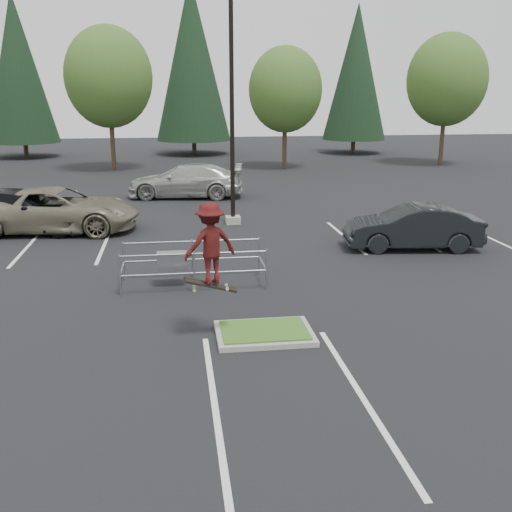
{
  "coord_description": "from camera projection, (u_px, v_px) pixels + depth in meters",
  "views": [
    {
      "loc": [
        -1.94,
        -12.54,
        5.43
      ],
      "look_at": [
        0.02,
        1.5,
        1.48
      ],
      "focal_mm": 42.0,
      "sensor_mm": 36.0,
      "label": 1
    }
  ],
  "objects": [
    {
      "name": "light_pole",
      "position": [
        232.0,
        112.0,
        23.98
      ],
      "size": [
        0.7,
        0.6,
        10.12
      ],
      "color": "gray",
      "rests_on": "ground"
    },
    {
      "name": "conif_a",
      "position": [
        18.0,
        68.0,
        48.09
      ],
      "size": [
        5.72,
        5.72,
        13.0
      ],
      "color": "#38281C",
      "rests_on": "ground"
    },
    {
      "name": "conif_b",
      "position": [
        192.0,
        60.0,
        50.22
      ],
      "size": [
        6.38,
        6.38,
        14.5
      ],
      "color": "#38281C",
      "rests_on": "ground"
    },
    {
      "name": "decid_d",
      "position": [
        446.0,
        83.0,
        43.43
      ],
      "size": [
        5.76,
        5.76,
        9.43
      ],
      "color": "#38281C",
      "rests_on": "ground"
    },
    {
      "name": "car_r_charc",
      "position": [
        413.0,
        227.0,
        21.0
      ],
      "size": [
        4.88,
        2.22,
        1.55
      ],
      "primitive_type": "imported",
      "rotation": [
        0.0,
        0.0,
        4.59
      ],
      "color": "black",
      "rests_on": "ground"
    },
    {
      "name": "stall_lines",
      "position": [
        195.0,
        265.0,
        19.25
      ],
      "size": [
        22.62,
        17.6,
        0.01
      ],
      "color": "silver",
      "rests_on": "ground"
    },
    {
      "name": "decid_b",
      "position": [
        109.0,
        80.0,
        40.4
      ],
      "size": [
        5.89,
        5.89,
        9.64
      ],
      "color": "#38281C",
      "rests_on": "ground"
    },
    {
      "name": "cart_corral",
      "position": [
        177.0,
        261.0,
        17.05
      ],
      "size": [
        4.08,
        1.47,
        1.16
      ],
      "rotation": [
        0.0,
        0.0,
        0.0
      ],
      "color": "gray",
      "rests_on": "ground"
    },
    {
      "name": "grass_median",
      "position": [
        264.0,
        333.0,
        13.66
      ],
      "size": [
        2.2,
        1.6,
        0.16
      ],
      "color": "gray",
      "rests_on": "ground"
    },
    {
      "name": "decid_c",
      "position": [
        285.0,
        92.0,
        41.54
      ],
      "size": [
        5.12,
        5.12,
        8.38
      ],
      "color": "#38281C",
      "rests_on": "ground"
    },
    {
      "name": "car_l_black",
      "position": [
        18.0,
        211.0,
        23.37
      ],
      "size": [
        6.08,
        3.12,
        1.69
      ],
      "primitive_type": "imported",
      "rotation": [
        0.0,
        0.0,
        1.44
      ],
      "color": "black",
      "rests_on": "ground"
    },
    {
      "name": "car_far_silver",
      "position": [
        186.0,
        181.0,
        31.12
      ],
      "size": [
        6.22,
        3.21,
        1.73
      ],
      "primitive_type": "imported",
      "rotation": [
        0.0,
        0.0,
        4.57
      ],
      "color": "#B2B2AD",
      "rests_on": "ground"
    },
    {
      "name": "car_l_tan",
      "position": [
        57.0,
        210.0,
        23.56
      ],
      "size": [
        6.51,
        3.53,
        1.74
      ],
      "primitive_type": "imported",
      "rotation": [
        0.0,
        0.0,
        1.46
      ],
      "color": "#79725C",
      "rests_on": "ground"
    },
    {
      "name": "skateboarder",
      "position": [
        210.0,
        244.0,
        13.06
      ],
      "size": [
        1.33,
        1.03,
        2.05
      ],
      "rotation": [
        0.0,
        0.0,
        3.48
      ],
      "color": "black",
      "rests_on": "ground"
    },
    {
      "name": "ground",
      "position": [
        264.0,
        336.0,
        13.68
      ],
      "size": [
        120.0,
        120.0,
        0.0
      ],
      "primitive_type": "plane",
      "color": "black",
      "rests_on": "ground"
    },
    {
      "name": "conif_c",
      "position": [
        356.0,
        73.0,
        51.4
      ],
      "size": [
        5.5,
        5.5,
        12.5
      ],
      "color": "#38281C",
      "rests_on": "ground"
    }
  ]
}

